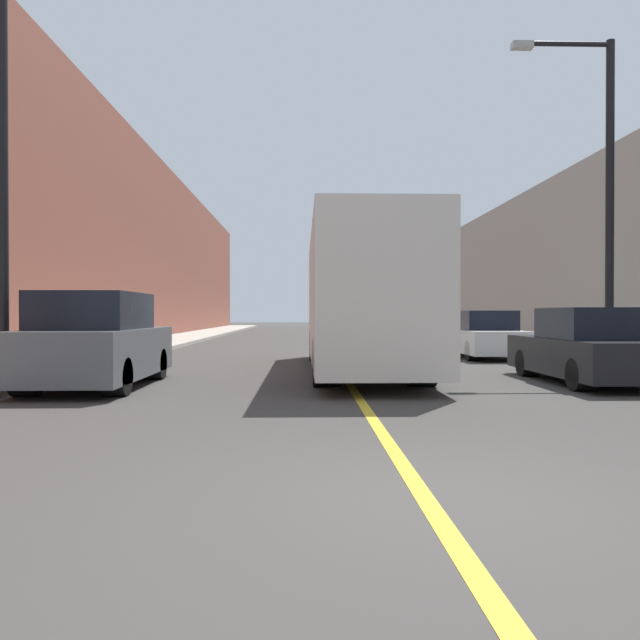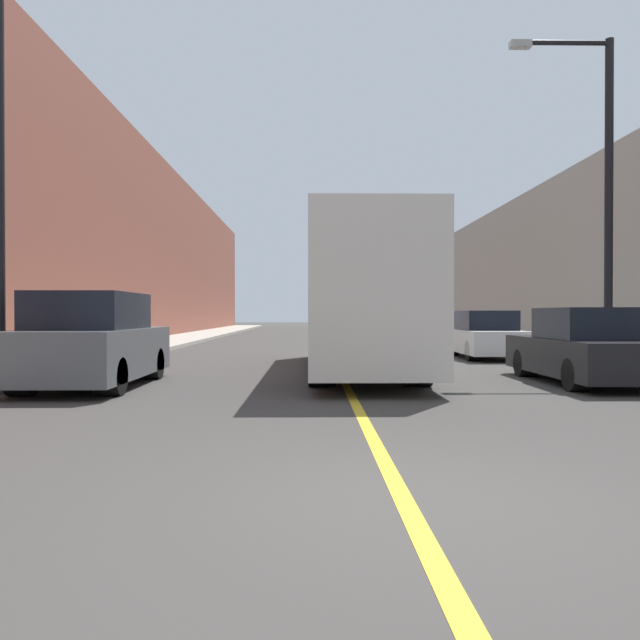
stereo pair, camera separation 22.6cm
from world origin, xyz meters
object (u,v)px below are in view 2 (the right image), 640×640
street_lamp_left (9,131)px  street_lamp_right (600,182)px  parked_suv_left (93,343)px  car_right_mid (484,337)px  car_right_near (585,350)px  bus (357,298)px

street_lamp_left → street_lamp_right: bearing=14.6°
parked_suv_left → car_right_mid: size_ratio=1.01×
car_right_near → street_lamp_right: street_lamp_right is taller
car_right_near → car_right_mid: car_right_near is taller
bus → parked_suv_left: bus is taller
street_lamp_left → street_lamp_right: (12.57, 3.28, -0.20)m
car_right_near → car_right_mid: 7.41m
street_lamp_right → parked_suv_left: bearing=-166.9°
street_lamp_left → car_right_mid: bearing=37.2°
bus → car_right_near: 5.43m
car_right_mid → parked_suv_left: bearing=-141.6°
car_right_near → car_right_mid: (-0.00, 7.41, -0.01)m
parked_suv_left → street_lamp_left: size_ratio=0.54×
street_lamp_left → car_right_near: bearing=5.7°
parked_suv_left → car_right_near: 9.97m
street_lamp_right → bus: bearing=173.5°
bus → parked_suv_left: (-5.45, -3.29, -0.97)m
bus → street_lamp_right: bearing=-6.5°
car_right_near → car_right_mid: size_ratio=1.01×
street_lamp_left → street_lamp_right: 12.99m
car_right_near → street_lamp_left: 12.03m
bus → street_lamp_right: (5.83, -0.67, 2.80)m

